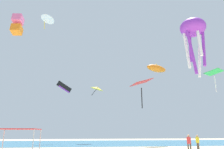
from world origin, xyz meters
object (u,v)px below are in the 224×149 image
object	(u,v)px
person_near_tent	(198,141)
kite_diamond_red	(141,84)
kite_octopus_purple	(193,30)
kite_inflatable_orange	(156,68)
kite_box_pink	(17,25)
canopy_tent	(18,130)
kite_delta_yellow	(97,88)
kite_diamond_green	(214,73)
person_leftmost	(189,142)
kite_delta_white	(48,18)
kite_parafoil_black	(64,87)

from	to	relation	value
person_near_tent	kite_diamond_red	distance (m)	11.15
kite_octopus_purple	kite_inflatable_orange	bearing A→B (deg)	-8.87
kite_box_pink	kite_octopus_purple	world-z (taller)	kite_box_pink
canopy_tent	kite_delta_yellow	distance (m)	28.44
kite_inflatable_orange	kite_diamond_green	xyz separation A→B (m)	(3.94, -11.40, -3.99)
canopy_tent	kite_diamond_red	bearing A→B (deg)	42.45
person_leftmost	canopy_tent	bearing A→B (deg)	-177.52
kite_delta_yellow	kite_box_pink	world-z (taller)	kite_box_pink
kite_box_pink	kite_diamond_green	distance (m)	28.38
kite_box_pink	kite_delta_white	xyz separation A→B (m)	(2.61, 8.01, 5.83)
kite_diamond_red	kite_parafoil_black	size ratio (longest dim) A/B	1.49
person_near_tent	canopy_tent	bearing A→B (deg)	116.01
person_leftmost	kite_inflatable_orange	size ratio (longest dim) A/B	0.38
person_near_tent	kite_diamond_green	distance (m)	9.45
kite_octopus_purple	kite_parafoil_black	bearing A→B (deg)	32.13
kite_diamond_red	kite_delta_white	xyz separation A→B (m)	(-15.92, 5.82, 13.43)
canopy_tent	kite_diamond_red	xyz separation A→B (m)	(13.83, 12.65, 7.10)
person_near_tent	kite_diamond_red	world-z (taller)	kite_diamond_red
person_near_tent	kite_octopus_purple	xyz separation A→B (m)	(-1.91, -5.00, 12.45)
kite_delta_yellow	canopy_tent	bearing A→B (deg)	-171.60
kite_inflatable_orange	kite_delta_white	bearing A→B (deg)	155.83
kite_diamond_red	kite_delta_yellow	distance (m)	14.60
person_leftmost	kite_box_pink	distance (m)	27.29
person_near_tent	kite_diamond_red	size ratio (longest dim) A/B	0.40
kite_inflatable_orange	kite_delta_yellow	bearing A→B (deg)	121.95
canopy_tent	kite_diamond_green	size ratio (longest dim) A/B	1.03
person_leftmost	kite_octopus_purple	size ratio (longest dim) A/B	0.27
person_leftmost	kite_delta_yellow	size ratio (longest dim) A/B	0.49
kite_delta_yellow	kite_inflatable_orange	distance (m)	13.21
kite_diamond_green	kite_inflatable_orange	bearing A→B (deg)	-104.97
canopy_tent	kite_diamond_green	xyz separation A→B (m)	(22.62, 7.39, 7.66)
kite_delta_yellow	kite_delta_white	distance (m)	16.92
person_near_tent	kite_delta_white	size ratio (longest dim) A/B	0.50
kite_parafoil_black	kite_delta_yellow	bearing A→B (deg)	-31.38
kite_delta_yellow	kite_parafoil_black	bearing A→B (deg)	125.42
kite_delta_yellow	kite_octopus_purple	bearing A→B (deg)	-132.48
canopy_tent	kite_delta_yellow	xyz separation A→B (m)	(7.84, 25.83, 8.97)
person_near_tent	kite_delta_yellow	xyz separation A→B (m)	(-11.44, 18.30, 10.14)
kite_diamond_red	kite_diamond_green	bearing A→B (deg)	52.17
person_near_tent	kite_diamond_green	world-z (taller)	kite_diamond_green
canopy_tent	kite_delta_white	distance (m)	27.69
person_leftmost	kite_delta_yellow	world-z (taller)	kite_delta_yellow
kite_octopus_purple	kite_diamond_green	distance (m)	8.02
canopy_tent	person_near_tent	size ratio (longest dim) A/B	1.72
person_leftmost	kite_parafoil_black	size ratio (longest dim) A/B	0.62
person_leftmost	kite_parafoil_black	distance (m)	27.03
person_leftmost	kite_diamond_red	xyz separation A→B (m)	(-3.02, 7.65, 8.23)
person_near_tent	person_leftmost	size ratio (longest dim) A/B	0.96
kite_diamond_green	person_near_tent	bearing A→B (deg)	-36.37
kite_inflatable_orange	kite_octopus_purple	distance (m)	16.32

